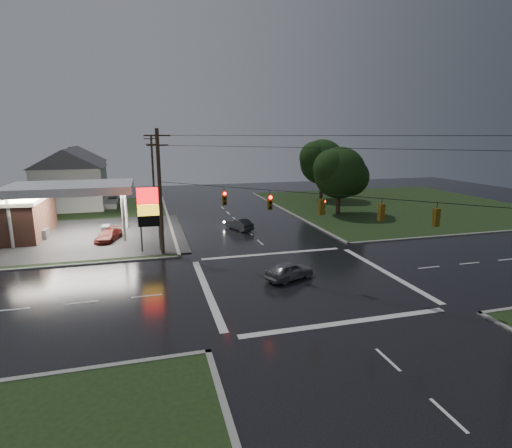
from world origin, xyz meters
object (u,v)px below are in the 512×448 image
object	(u,v)px
tree_ne_near	(340,173)
utility_pole_nw	(160,191)
pylon_sign	(149,209)
house_far	(76,171)
utility_pole_n	(153,168)
car_pump	(109,236)
house_near	(71,178)
car_north	(239,224)
tree_ne_far	(323,162)
car_crossing	(289,270)

from	to	relation	value
tree_ne_near	utility_pole_nw	bearing A→B (deg)	-152.14
pylon_sign	house_far	world-z (taller)	house_far
house_far	tree_ne_near	distance (m)	44.50
utility_pole_n	house_far	xyz separation A→B (m)	(-12.45, 10.00, -1.06)
house_far	pylon_sign	bearing A→B (deg)	-73.02
utility_pole_n	tree_ne_near	bearing A→B (deg)	-34.10
car_pump	utility_pole_n	bearing A→B (deg)	96.22
house_near	house_far	distance (m)	12.04
utility_pole_nw	pylon_sign	bearing A→B (deg)	135.00
car_north	car_pump	bearing A→B (deg)	-16.31
tree_ne_far	tree_ne_near	bearing A→B (deg)	-104.07
tree_ne_far	car_north	size ratio (longest dim) A/B	2.50
house_near	tree_ne_near	distance (m)	37.80
pylon_sign	house_far	size ratio (longest dim) A/B	0.54
car_crossing	car_pump	world-z (taller)	car_crossing
house_near	house_far	bearing A→B (deg)	94.76
tree_ne_far	car_north	world-z (taller)	tree_ne_far
utility_pole_n	car_crossing	bearing A→B (deg)	-76.89
tree_ne_near	car_pump	bearing A→B (deg)	-167.20
tree_ne_near	tree_ne_far	bearing A→B (deg)	75.93
tree_ne_near	house_far	bearing A→B (deg)	144.23
house_far	car_pump	size ratio (longest dim) A/B	2.71
utility_pole_nw	house_near	size ratio (longest dim) A/B	1.00
utility_pole_n	car_north	distance (m)	23.33
pylon_sign	utility_pole_nw	distance (m)	2.22
house_far	car_crossing	size ratio (longest dim) A/B	2.84
car_pump	house_near	bearing A→B (deg)	126.18
pylon_sign	house_far	distance (m)	39.21
car_north	car_pump	size ratio (longest dim) A/B	0.96
pylon_sign	car_crossing	size ratio (longest dim) A/B	1.54
utility_pole_n	tree_ne_near	world-z (taller)	utility_pole_n
house_far	car_pump	bearing A→B (deg)	-77.16
car_north	car_crossing	distance (m)	16.39
tree_ne_near	tree_ne_far	xyz separation A→B (m)	(3.01, 12.00, 0.62)
house_near	utility_pole_nw	bearing A→B (deg)	-66.63
utility_pole_n	car_crossing	world-z (taller)	utility_pole_n
utility_pole_n	car_pump	xyz separation A→B (m)	(-5.04, -22.52, -4.88)
utility_pole_n	house_far	world-z (taller)	utility_pole_n
house_near	tree_ne_near	world-z (taller)	tree_ne_near
pylon_sign	car_pump	xyz separation A→B (m)	(-4.04, 4.98, -3.42)
utility_pole_nw	tree_ne_far	distance (m)	36.20
pylon_sign	house_near	xyz separation A→B (m)	(-10.45, 25.50, 0.39)
utility_pole_n	utility_pole_nw	bearing A→B (deg)	-90.00
tree_ne_far	car_crossing	distance (m)	38.38
house_near	tree_ne_far	world-z (taller)	tree_ne_far
utility_pole_n	car_north	bearing A→B (deg)	-67.60
tree_ne_near	car_north	size ratio (longest dim) A/B	2.29
utility_pole_n	house_far	size ratio (longest dim) A/B	0.95
utility_pole_nw	tree_ne_far	size ratio (longest dim) A/B	1.12
pylon_sign	utility_pole_nw	bearing A→B (deg)	-45.00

